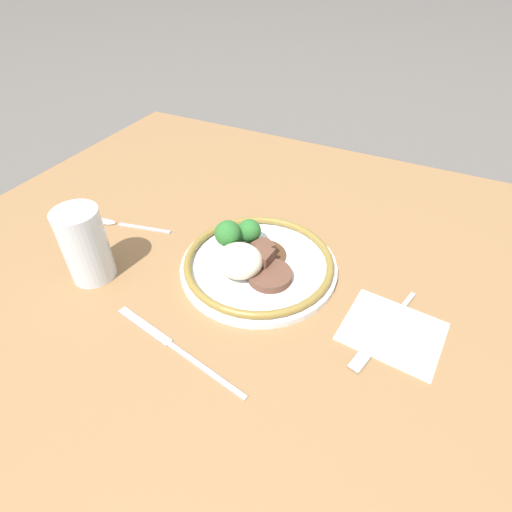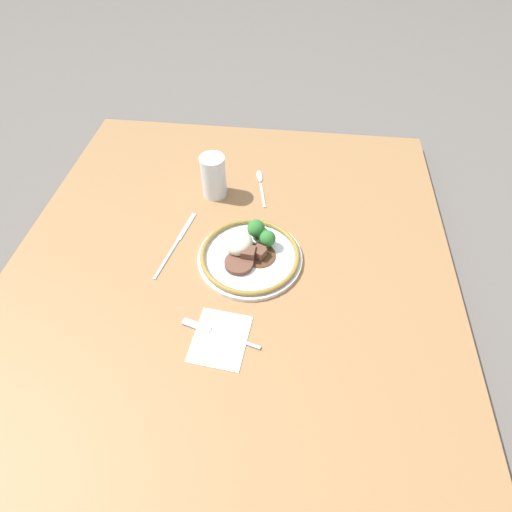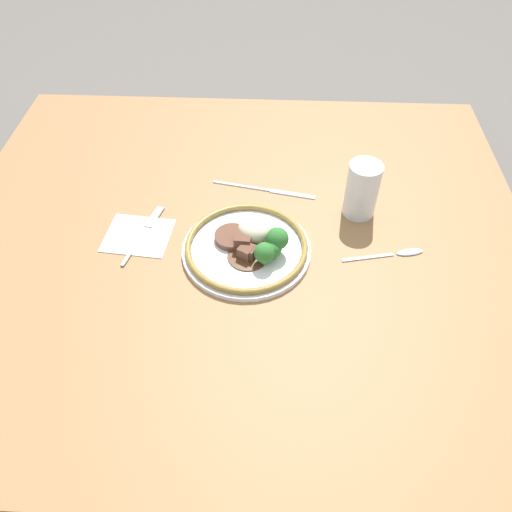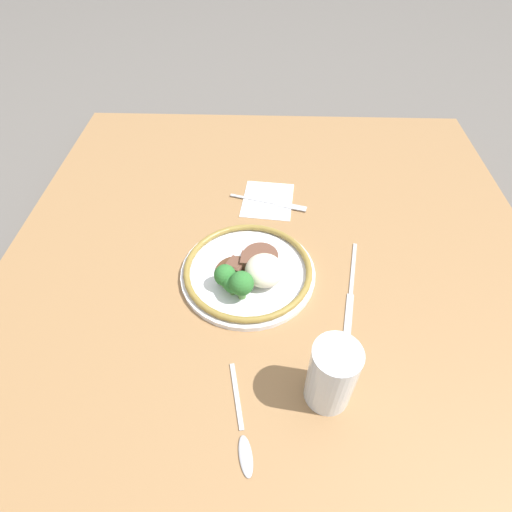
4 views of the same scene
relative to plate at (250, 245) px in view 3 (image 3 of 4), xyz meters
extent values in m
plane|color=#5B5651|center=(-0.03, 0.04, -0.06)|extent=(8.00, 8.00, 0.00)
cube|color=olive|center=(-0.03, 0.04, -0.04)|extent=(1.18, 1.05, 0.04)
cube|color=white|center=(-0.23, 0.03, -0.02)|extent=(0.14, 0.12, 0.00)
cylinder|color=white|center=(-0.01, 0.00, -0.01)|extent=(0.25, 0.25, 0.01)
torus|color=olive|center=(-0.01, 0.00, 0.00)|extent=(0.24, 0.24, 0.01)
ellipsoid|color=beige|center=(0.01, 0.03, 0.02)|extent=(0.07, 0.07, 0.05)
cylinder|color=brown|center=(-0.04, 0.02, 0.00)|extent=(0.07, 0.07, 0.01)
cylinder|color=#51331E|center=(0.00, -0.02, -0.01)|extent=(0.08, 0.08, 0.00)
cube|color=brown|center=(-0.01, -0.03, 0.01)|extent=(0.03, 0.03, 0.03)
cube|color=brown|center=(0.00, -0.02, 0.01)|extent=(0.03, 0.03, 0.02)
cube|color=brown|center=(-0.01, 0.00, 0.01)|extent=(0.03, 0.03, 0.03)
cylinder|color=#5B8E47|center=(0.05, -0.03, 0.00)|extent=(0.01, 0.01, 0.01)
sphere|color=#2D702D|center=(0.05, -0.03, 0.02)|extent=(0.03, 0.03, 0.03)
cylinder|color=#5B8E47|center=(0.03, -0.04, 0.00)|extent=(0.01, 0.01, 0.01)
sphere|color=#2D702D|center=(0.03, -0.04, 0.02)|extent=(0.04, 0.04, 0.04)
cylinder|color=#5B8E47|center=(0.05, -0.01, 0.00)|extent=(0.01, 0.01, 0.02)
sphere|color=#2D702D|center=(0.05, -0.01, 0.03)|extent=(0.04, 0.04, 0.04)
cylinder|color=yellow|center=(0.22, 0.12, 0.02)|extent=(0.06, 0.06, 0.08)
cylinder|color=silver|center=(0.22, 0.12, 0.04)|extent=(0.07, 0.07, 0.12)
cube|color=#ADADB2|center=(-0.23, 0.00, -0.01)|extent=(0.03, 0.11, 0.00)
cube|color=#ADADB2|center=(-0.20, 0.09, -0.01)|extent=(0.03, 0.07, 0.00)
cube|color=#ADADB2|center=(-0.03, 0.20, -0.02)|extent=(0.14, 0.03, 0.00)
cube|color=#ADADB2|center=(0.08, 0.17, -0.02)|extent=(0.10, 0.03, 0.00)
cube|color=#ADADB2|center=(0.23, -0.01, -0.02)|extent=(0.10, 0.03, 0.00)
ellipsoid|color=#ADADB2|center=(0.31, 0.01, -0.02)|extent=(0.06, 0.03, 0.01)
camera|label=1|loc=(-0.21, 0.43, 0.41)|focal=28.00mm
camera|label=2|loc=(-0.62, -0.09, 0.71)|focal=28.00mm
camera|label=3|loc=(0.04, -0.67, 0.69)|focal=35.00mm
camera|label=4|loc=(0.48, 0.03, 0.55)|focal=28.00mm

